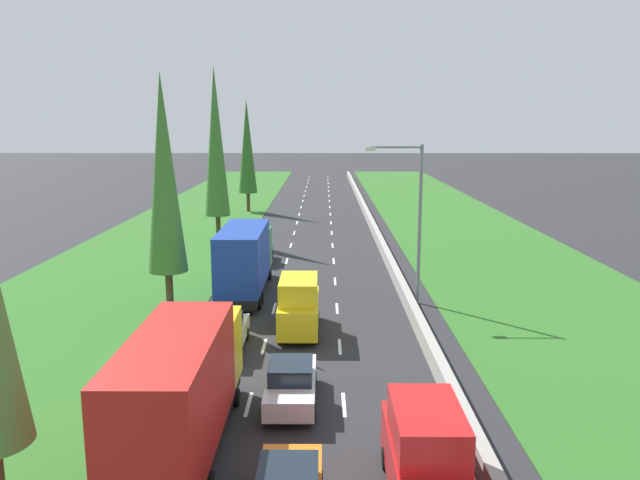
# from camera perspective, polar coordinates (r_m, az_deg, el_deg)

# --- Properties ---
(ground_plane) EXTENTS (300.00, 300.00, 0.00)m
(ground_plane) POSITION_cam_1_polar(r_m,az_deg,el_deg) (61.18, -0.60, 1.14)
(ground_plane) COLOR #28282B
(ground_plane) RESTS_ON ground
(grass_verge_left) EXTENTS (14.00, 140.00, 0.04)m
(grass_verge_left) POSITION_cam_1_polar(r_m,az_deg,el_deg) (62.68, -12.25, 1.14)
(grass_verge_left) COLOR #2D6623
(grass_verge_left) RESTS_ON ground
(grass_verge_right) EXTENTS (14.00, 140.00, 0.04)m
(grass_verge_right) POSITION_cam_1_polar(r_m,az_deg,el_deg) (62.61, 12.65, 1.12)
(grass_verge_right) COLOR #2D6623
(grass_verge_right) RESTS_ON ground
(median_barrier) EXTENTS (0.44, 120.00, 0.85)m
(median_barrier) POSITION_cam_1_polar(r_m,az_deg,el_deg) (61.29, 4.74, 1.52)
(median_barrier) COLOR #9E9B93
(median_barrier) RESTS_ON ground
(lane_markings) EXTENTS (3.64, 116.00, 0.01)m
(lane_markings) POSITION_cam_1_polar(r_m,az_deg,el_deg) (61.18, -0.60, 1.14)
(lane_markings) COLOR white
(lane_markings) RESTS_ON ground
(red_box_truck_left_lane) EXTENTS (2.46, 9.40, 4.18)m
(red_box_truck_left_lane) POSITION_cam_1_polar(r_m,az_deg,el_deg) (19.93, -12.52, -13.23)
(red_box_truck_left_lane) COLOR black
(red_box_truck_left_lane) RESTS_ON ground
(white_sedan_left_lane) EXTENTS (1.82, 4.50, 1.64)m
(white_sedan_left_lane) POSITION_cam_1_polar(r_m,az_deg,el_deg) (28.72, -8.76, -8.46)
(white_sedan_left_lane) COLOR white
(white_sedan_left_lane) RESTS_ON ground
(blue_box_truck_left_lane) EXTENTS (2.46, 9.40, 4.18)m
(blue_box_truck_left_lane) POSITION_cam_1_polar(r_m,az_deg,el_deg) (37.39, -6.84, -1.72)
(blue_box_truck_left_lane) COLOR black
(blue_box_truck_left_lane) RESTS_ON ground
(red_van_right_lane) EXTENTS (1.96, 4.90, 2.82)m
(red_van_right_lane) POSITION_cam_1_polar(r_m,az_deg,el_deg) (18.00, 9.56, -18.67)
(red_van_right_lane) COLOR red
(red_van_right_lane) RESTS_ON ground
(green_hatchback_left_lane) EXTENTS (1.74, 3.90, 1.72)m
(green_hatchback_left_lane) POSITION_cam_1_polar(r_m,az_deg,el_deg) (46.18, -5.56, -1.01)
(green_hatchback_left_lane) COLOR #237A33
(green_hatchback_left_lane) RESTS_ON ground
(white_sedan_centre_lane) EXTENTS (1.82, 4.50, 1.64)m
(white_sedan_centre_lane) POSITION_cam_1_polar(r_m,az_deg,el_deg) (23.40, -2.65, -12.91)
(white_sedan_centre_lane) COLOR white
(white_sedan_centre_lane) RESTS_ON ground
(yellow_van_centre_lane) EXTENTS (1.96, 4.90, 2.82)m
(yellow_van_centre_lane) POSITION_cam_1_polar(r_m,az_deg,el_deg) (30.57, -1.94, -5.99)
(yellow_van_centre_lane) COLOR yellow
(yellow_van_centre_lane) RESTS_ON ground
(poplar_tree_second) EXTENTS (2.12, 2.12, 12.81)m
(poplar_tree_second) POSITION_cam_1_polar(r_m,az_deg,el_deg) (34.20, -14.06, 5.82)
(poplar_tree_second) COLOR #4C3823
(poplar_tree_second) RESTS_ON ground
(poplar_tree_third) EXTENTS (2.17, 2.17, 14.90)m
(poplar_tree_third) POSITION_cam_1_polar(r_m,az_deg,el_deg) (54.52, -9.52, 8.81)
(poplar_tree_third) COLOR #4C3823
(poplar_tree_third) RESTS_ON ground
(poplar_tree_fourth) EXTENTS (2.12, 2.12, 12.71)m
(poplar_tree_fourth) POSITION_cam_1_polar(r_m,az_deg,el_deg) (72.08, -6.68, 8.44)
(poplar_tree_fourth) COLOR #4C3823
(poplar_tree_fourth) RESTS_ON ground
(street_light_mast) EXTENTS (3.20, 0.28, 9.00)m
(street_light_mast) POSITION_cam_1_polar(r_m,az_deg,el_deg) (35.14, 8.57, 2.50)
(street_light_mast) COLOR gray
(street_light_mast) RESTS_ON ground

